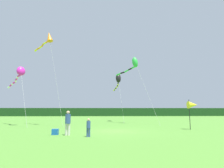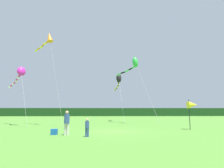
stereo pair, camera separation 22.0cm
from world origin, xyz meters
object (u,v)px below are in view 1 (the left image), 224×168
Objects in this scene: person_child at (88,127)px; kite_magenta at (20,73)px; cooler_box at (55,132)px; kite_black at (118,79)px; kite_orange at (48,38)px; person_adult at (68,122)px; kite_green at (134,64)px; banner_flag_pole at (193,105)px.

kite_magenta is at bearing 132.43° from person_child.
person_child is 2.72× the size of cooler_box.
kite_black is 12.63m from kite_orange.
cooler_box is 18.62m from kite_black.
person_adult is 1.29m from cooler_box.
kite_green reaches higher than kite_black.
banner_flag_pole is 18.35m from kite_orange.
cooler_box is 0.16× the size of banner_flag_pole.
kite_black is (4.92, 16.79, 5.82)m from person_adult.
cooler_box is 0.06× the size of kite_magenta.
cooler_box is at bearing -52.87° from kite_magenta.
banner_flag_pole is 19.73m from kite_magenta.
kite_green is 14.71m from kite_magenta.
kite_black is at bearing 39.24° from kite_orange.
kite_green is (11.12, 2.66, -2.46)m from kite_orange.
kite_black reaches higher than cooler_box.
banner_flag_pole is (11.94, 3.35, 2.05)m from cooler_box.
cooler_box is 0.04× the size of kite_orange.
person_adult is 0.63× the size of banner_flag_pole.
kite_black is 5.46m from kite_green.
kite_green reaches higher than banner_flag_pole.
banner_flag_pole is at bearing -62.34° from kite_green.
banner_flag_pole reaches higher than person_child.
kite_orange reaches higher than cooler_box.
banner_flag_pole reaches higher than cooler_box.
kite_magenta is (-12.50, -7.66, -0.58)m from kite_black.
kite_orange is at bearing -140.76° from kite_black.
kite_green is at bearing 67.79° from person_child.
person_child is at bearing -59.40° from kite_orange.
cooler_box is (-2.51, 1.25, -0.48)m from person_child.
kite_orange is at bearing 111.28° from cooler_box.
cooler_box is 0.05× the size of kite_green.
kite_orange is (-3.42, 8.79, 10.47)m from cooler_box.
banner_flag_pole is (9.43, 4.59, 1.58)m from person_child.
cooler_box is at bearing 153.57° from person_child.
person_adult is at bearing -119.62° from kite_green.
banner_flag_pole is at bearing -65.10° from kite_black.
person_adult is 14.07m from kite_orange.
person_child is at bearing -26.43° from cooler_box.
kite_magenta reaches higher than cooler_box.
person_adult reaches higher than person_child.
kite_green is at bearing 56.09° from cooler_box.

